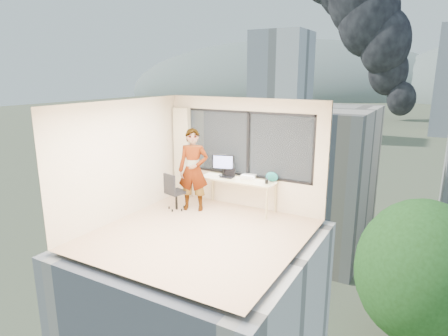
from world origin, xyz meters
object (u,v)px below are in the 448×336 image
Objects in this scene: game_console at (249,176)px; handbag at (272,177)px; desk at (238,194)px; person at (193,170)px; monitor at (223,165)px; chair at (176,191)px; laptop at (227,173)px.

game_console is 1.09× the size of handbag.
handbag reaches higher than desk.
monitor is (0.46, 0.58, 0.05)m from person.
laptop is (0.98, 0.71, 0.39)m from chair.
person is at bearing 45.15° from chair.
game_console is (0.19, 0.19, 0.41)m from desk.
handbag is (1.06, 0.18, 0.01)m from laptop.
person is at bearing -150.67° from game_console.
monitor is 1.23m from handbag.
game_console is 0.51m from laptop.
chair is 2.81× the size of laptop.
monitor reaches higher than desk.
chair is at bearing -152.27° from monitor.
monitor is 1.68× the size of game_console.
laptop reaches higher than chair.
desk is at bearing 8.55° from person.
person reaches higher than game_console.
person is 0.74m from monitor.
game_console is (1.45, 0.91, 0.33)m from chair.
handbag is at bearing 12.06° from desk.
monitor reaches higher than handbag.
laptop is at bearing -160.19° from game_console.
person is (-0.90, -0.52, 0.59)m from desk.
person is 1.31m from game_console.
chair reaches higher than game_console.
desk is 0.55m from laptop.
desk is 5.55× the size of laptop.
monitor is at bearing -172.61° from handbag.
laptop is (0.62, 0.50, -0.11)m from person.
person is 0.81m from laptop.
desk is 6.23× the size of handbag.
handbag reaches higher than chair.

